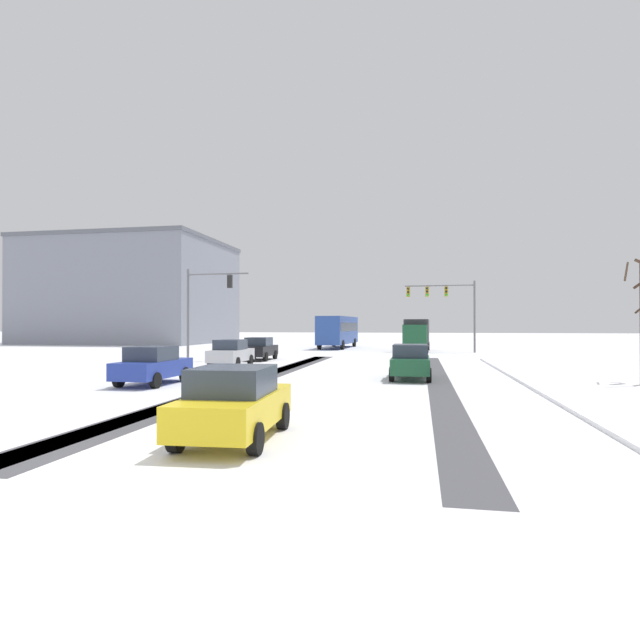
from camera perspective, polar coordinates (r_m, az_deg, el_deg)
The scene contains 16 objects.
ground_plane at distance 10.92m, azimuth -21.86°, elevation -13.93°, with size 300.00×300.00×0.00m, color white.
wheel_track_left_lane at distance 25.17m, azimuth -6.93°, elevation -6.27°, with size 0.88×32.80×0.01m, color #4C4C51.
wheel_track_right_lane at distance 23.99m, azimuth 12.87°, elevation -6.55°, with size 1.02×32.80×0.01m, color #4C4C51.
wheel_track_center at distance 25.19m, azimuth -7.07°, elevation -6.27°, with size 0.98×32.80×0.01m, color #4C4C51.
wheel_track_oncoming at distance 25.00m, azimuth -5.60°, elevation -6.31°, with size 0.77×32.80×0.01m, color #4C4C51.
sidewalk_kerb_right at distance 23.34m, azimuth 26.53°, elevation -6.54°, with size 4.00×32.80×0.12m, color white.
traffic_signal_far_right at distance 48.90m, azimuth 13.64°, elevation 2.18°, with size 6.31×0.47×6.50m.
traffic_signal_near_left at distance 37.89m, azimuth -12.62°, elevation 2.24°, with size 4.68×0.39×6.50m.
car_black_lead at distance 37.31m, azimuth -6.66°, elevation -3.13°, with size 1.89×4.13×1.62m.
car_silver_second at distance 32.07m, azimuth -9.73°, elevation -3.56°, with size 1.89×4.13×1.62m.
car_dark_green_third at distance 24.55m, azimuth 9.89°, elevation -4.51°, with size 1.84×4.10×1.62m.
car_blue_fourth at distance 23.18m, azimuth -17.84°, elevation -4.73°, with size 1.86×4.11×1.62m.
car_yellow_cab_fifth at distance 11.74m, azimuth -9.36°, elevation -8.94°, with size 1.99×4.18×1.62m.
bus_oncoming at distance 56.22m, azimuth 2.01°, elevation -1.04°, with size 3.02×11.10×3.38m.
box_truck_delivery at distance 49.92m, azimuth 10.52°, elevation -1.52°, with size 2.51×7.47×3.02m.
office_building_far_left_block at distance 77.08m, azimuth -19.80°, elevation 2.89°, with size 24.35×20.10×14.06m.
Camera 1 is at (5.74, -8.94, 2.55)m, focal length 29.22 mm.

